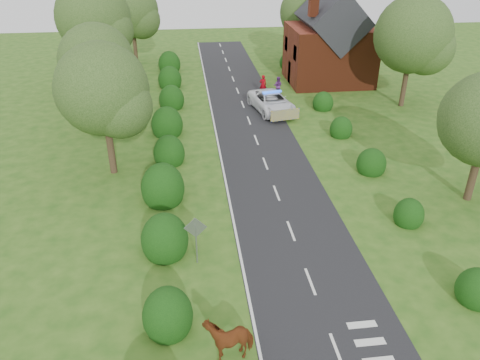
{
  "coord_description": "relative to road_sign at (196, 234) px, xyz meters",
  "views": [
    {
      "loc": [
        -5.14,
        -15.81,
        14.1
      ],
      "look_at": [
        -2.27,
        7.55,
        1.3
      ],
      "focal_mm": 35.0,
      "sensor_mm": 36.0,
      "label": 1
    }
  ],
  "objects": [
    {
      "name": "house",
      "position": [
        14.49,
        28.0,
        2.13
      ],
      "size": [
        8.0,
        7.4,
        9.17
      ],
      "color": "maroon",
      "rests_on": "ground"
    },
    {
      "name": "hedgerow_left",
      "position": [
        -1.51,
        9.69,
        -0.91
      ],
      "size": [
        2.75,
        50.41,
        3.0
      ],
      "color": "black",
      "rests_on": "ground"
    },
    {
      "name": "tree_left_d",
      "position": [
        -5.23,
        37.85,
        3.98
      ],
      "size": [
        6.15,
        6.0,
        8.89
      ],
      "color": "#332316",
      "rests_on": "ground"
    },
    {
      "name": "tree_left_b",
      "position": [
        -6.25,
        17.86,
        3.39
      ],
      "size": [
        5.74,
        5.6,
        8.07
      ],
      "color": "#332316",
      "rests_on": "ground"
    },
    {
      "name": "tree_left_c",
      "position": [
        -7.7,
        27.83,
        4.88
      ],
      "size": [
        6.97,
        6.8,
        10.22
      ],
      "color": "#332316",
      "rests_on": "ground"
    },
    {
      "name": "tree_right_b",
      "position": [
        19.29,
        19.84,
        4.28
      ],
      "size": [
        6.56,
        6.4,
        9.4
      ],
      "color": "#332316",
      "rests_on": "ground"
    },
    {
      "name": "pedestrian_purple",
      "position": [
        8.64,
        24.38,
        -0.78
      ],
      "size": [
        1.03,
        0.93,
        1.75
      ],
      "primitive_type": "imported",
      "rotation": [
        0.0,
        0.0,
        2.76
      ],
      "color": "#632977",
      "rests_on": "ground"
    },
    {
      "name": "road_sign",
      "position": [
        0.0,
        0.0,
        0.0
      ],
      "size": [
        1.06,
        0.08,
        2.53
      ],
      "color": "gray",
      "rests_on": "ground"
    },
    {
      "name": "ground",
      "position": [
        5.0,
        -2.0,
        -1.65
      ],
      "size": [
        120.0,
        120.0,
        0.0
      ],
      "primitive_type": "plane",
      "color": "#275516"
    },
    {
      "name": "road_markings",
      "position": [
        3.4,
        10.93,
        -1.63
      ],
      "size": [
        4.96,
        70.0,
        0.01
      ],
      "color": "white",
      "rests_on": "road"
    },
    {
      "name": "tree_left_a",
      "position": [
        -4.75,
        9.86,
        3.69
      ],
      "size": [
        5.74,
        5.6,
        8.38
      ],
      "color": "#332316",
      "rests_on": "ground"
    },
    {
      "name": "cow",
      "position": [
        0.96,
        -5.51,
        -0.92
      ],
      "size": [
        2.28,
        1.6,
        1.47
      ],
      "primitive_type": "imported",
      "rotation": [
        0.0,
        0.0,
        -1.31
      ],
      "color": "maroon",
      "rests_on": "ground"
    },
    {
      "name": "road",
      "position": [
        5.0,
        13.0,
        -1.64
      ],
      "size": [
        6.0,
        70.0,
        0.02
      ],
      "primitive_type": "cube",
      "color": "black",
      "rests_on": "ground"
    },
    {
      "name": "pedestrian_red",
      "position": [
        7.29,
        24.81,
        -0.74
      ],
      "size": [
        0.67,
        0.44,
        1.82
      ],
      "primitive_type": "imported",
      "rotation": [
        0.0,
        0.0,
        3.15
      ],
      "color": "#90030D",
      "rests_on": "ground"
    },
    {
      "name": "hedgerow_right",
      "position": [
        11.6,
        9.21,
        -1.1
      ],
      "size": [
        2.1,
        45.78,
        2.1
      ],
      "color": "black",
      "rests_on": "ground"
    },
    {
      "name": "tree_right_c",
      "position": [
        14.27,
        35.85,
        3.69
      ],
      "size": [
        6.15,
        6.0,
        8.58
      ],
      "color": "#332316",
      "rests_on": "ground"
    },
    {
      "name": "police_van",
      "position": [
        7.24,
        19.96,
        -0.82
      ],
      "size": [
        3.82,
        6.4,
        1.81
      ],
      "rotation": [
        0.0,
        0.0,
        0.19
      ],
      "color": "white",
      "rests_on": "ground"
    }
  ]
}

